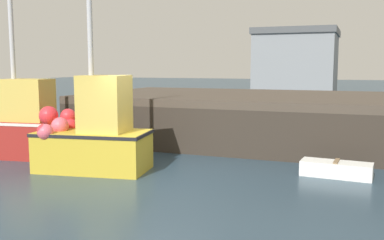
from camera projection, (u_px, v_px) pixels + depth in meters
ground at (158, 179)px, 10.58m from camera, size 120.00×160.00×0.10m
pier at (268, 104)px, 15.03m from camera, size 13.13×6.71×1.66m
fishing_boat_near_left at (19, 128)px, 12.83m from camera, size 3.57×1.63×4.94m
fishing_boat_near_right at (93, 134)px, 11.17m from camera, size 3.25×1.89×5.26m
rowboat at (336, 169)px, 10.60m from camera, size 1.70×0.75×0.41m
warehouse at (297, 64)px, 36.61m from camera, size 6.49×7.26×5.65m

